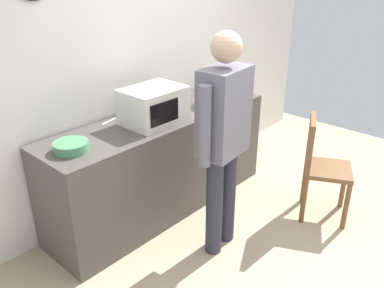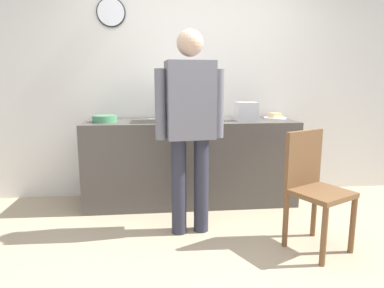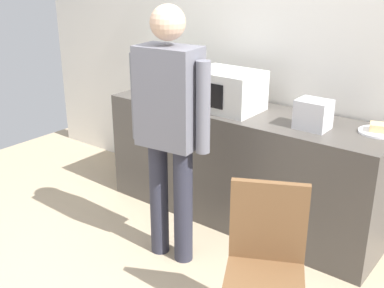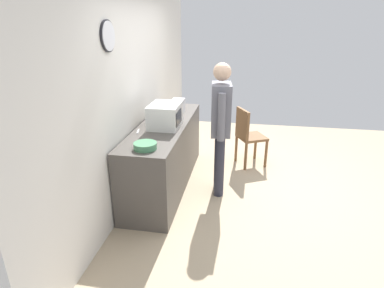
{
  "view_description": "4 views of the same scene",
  "coord_description": "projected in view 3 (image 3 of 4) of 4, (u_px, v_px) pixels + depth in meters",
  "views": [
    {
      "loc": [
        -2.31,
        -1.19,
        2.15
      ],
      "look_at": [
        -0.07,
        0.85,
        0.76
      ],
      "focal_mm": 37.29,
      "sensor_mm": 36.0,
      "label": 1
    },
    {
      "loc": [
        -0.45,
        -2.37,
        1.32
      ],
      "look_at": [
        -0.11,
        0.86,
        0.72
      ],
      "focal_mm": 31.55,
      "sensor_mm": 36.0,
      "label": 2
    },
    {
      "loc": [
        1.75,
        -1.78,
        1.98
      ],
      "look_at": [
        -0.24,
        0.78,
        0.74
      ],
      "focal_mm": 44.76,
      "sensor_mm": 36.0,
      "label": 3
    },
    {
      "loc": [
        -4.01,
        0.15,
        2.21
      ],
      "look_at": [
        -0.27,
        0.8,
        0.72
      ],
      "focal_mm": 29.48,
      "sensor_mm": 36.0,
      "label": 4
    }
  ],
  "objects": [
    {
      "name": "wooden_chair",
      "position": [
        265.0,
        264.0,
        2.46
      ],
      "size": [
        0.54,
        0.54,
        0.94
      ],
      "color": "brown",
      "rests_on": "ground_plane"
    },
    {
      "name": "sandwich_plate",
      "position": [
        378.0,
        130.0,
        3.16
      ],
      "size": [
        0.25,
        0.25,
        0.07
      ],
      "color": "white",
      "rests_on": "kitchen_counter"
    },
    {
      "name": "person_standing",
      "position": [
        169.0,
        120.0,
        3.09
      ],
      "size": [
        0.59,
        0.28,
        1.74
      ],
      "color": "#2B2C3A",
      "rests_on": "ground_plane"
    },
    {
      "name": "microwave",
      "position": [
        227.0,
        90.0,
        3.62
      ],
      "size": [
        0.5,
        0.39,
        0.3
      ],
      "color": "silver",
      "rests_on": "kitchen_counter"
    },
    {
      "name": "kitchen_counter",
      "position": [
        241.0,
        165.0,
        3.81
      ],
      "size": [
        2.25,
        0.62,
        0.91
      ],
      "primitive_type": "cube",
      "color": "#4C4742",
      "rests_on": "ground_plane"
    },
    {
      "name": "spoon_utensil",
      "position": [
        305.0,
        111.0,
        3.62
      ],
      "size": [
        0.16,
        0.09,
        0.01
      ],
      "primitive_type": "cube",
      "rotation": [
        0.0,
        0.0,
        2.7
      ],
      "color": "silver",
      "rests_on": "kitchen_counter"
    },
    {
      "name": "toaster",
      "position": [
        313.0,
        114.0,
        3.22
      ],
      "size": [
        0.22,
        0.18,
        0.2
      ],
      "primitive_type": "cube",
      "color": "silver",
      "rests_on": "kitchen_counter"
    },
    {
      "name": "back_wall",
      "position": [
        280.0,
        53.0,
        3.74
      ],
      "size": [
        5.4,
        0.13,
        2.6
      ],
      "color": "silver",
      "rests_on": "ground_plane"
    },
    {
      "name": "fork_utensil",
      "position": [
        221.0,
        96.0,
        4.03
      ],
      "size": [
        0.17,
        0.06,
        0.01
      ],
      "primitive_type": "cube",
      "rotation": [
        0.0,
        0.0,
        0.21
      ],
      "color": "silver",
      "rests_on": "kitchen_counter"
    },
    {
      "name": "salad_bowl",
      "position": [
        153.0,
        89.0,
        4.13
      ],
      "size": [
        0.25,
        0.25,
        0.07
      ],
      "primitive_type": "cylinder",
      "color": "#4C8E60",
      "rests_on": "kitchen_counter"
    }
  ]
}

